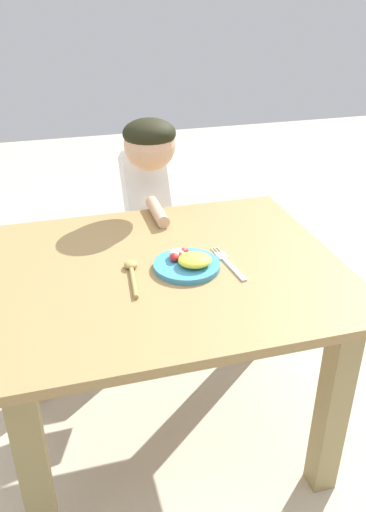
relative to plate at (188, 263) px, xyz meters
name	(u,v)px	position (x,y,z in m)	size (l,w,h in m)	color
ground_plane	(167,432)	(-0.07, 0.02, -0.71)	(8.00, 8.00, 0.00)	beige
dining_table	(164,306)	(-0.07, 0.02, -0.16)	(1.08, 0.88, 0.70)	#997847
plate	(188,263)	(0.00, 0.00, 0.00)	(0.20, 0.20, 0.05)	teal
fork	(229,263)	(0.13, -0.01, -0.02)	(0.04, 0.22, 0.01)	silver
spoon	(132,272)	(-0.17, 0.01, -0.01)	(0.05, 0.20, 0.02)	#AF9048
person	(147,218)	(0.00, 0.58, -0.11)	(0.19, 0.44, 1.03)	#483D5D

